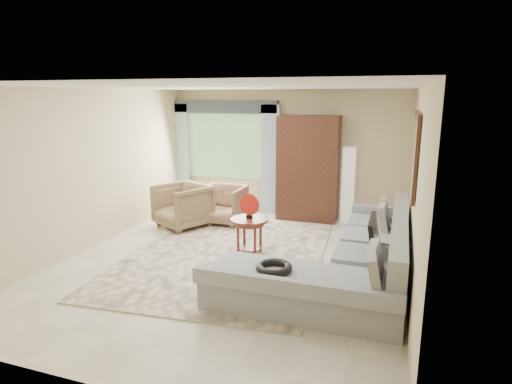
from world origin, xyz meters
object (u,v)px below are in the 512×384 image
at_px(armchair_left, 183,206).
at_px(armoire, 308,168).
at_px(sectional_sofa, 352,265).
at_px(tv_screen, 374,236).
at_px(armchair_right, 223,205).
at_px(floor_lamp, 348,185).
at_px(potted_plant, 190,199).
at_px(coffee_table, 249,236).

relative_size(armchair_left, armoire, 0.44).
height_order(sectional_sofa, tv_screen, tv_screen).
bearing_deg(armchair_right, armoire, 29.26).
distance_m(armchair_right, floor_lamp, 2.51).
bearing_deg(armchair_right, tv_screen, -34.49).
height_order(armchair_right, floor_lamp, floor_lamp).
xyz_separation_m(sectional_sofa, potted_plant, (-3.77, 2.63, -0.02)).
relative_size(potted_plant, floor_lamp, 0.35).
height_order(armchair_left, armchair_right, armchair_left).
height_order(sectional_sofa, armchair_left, sectional_sofa).
xyz_separation_m(armchair_left, armchair_right, (0.63, 0.48, -0.04)).
height_order(tv_screen, armchair_right, tv_screen).
bearing_deg(sectional_sofa, armoire, 113.06).
xyz_separation_m(tv_screen, floor_lamp, (-0.70, 2.98, 0.03)).
xyz_separation_m(armchair_right, floor_lamp, (2.31, 0.90, 0.37)).
distance_m(sectional_sofa, armchair_right, 3.43).
distance_m(armchair_left, potted_plant, 1.14).
relative_size(armchair_left, armchair_right, 1.11).
relative_size(armoire, floor_lamp, 1.40).
distance_m(armchair_left, floor_lamp, 3.27).
relative_size(sectional_sofa, armchair_left, 3.78).
height_order(tv_screen, coffee_table, tv_screen).
xyz_separation_m(armchair_right, potted_plant, (-1.02, 0.58, -0.11)).
height_order(coffee_table, armchair_right, armchair_right).
distance_m(tv_screen, coffee_table, 2.07).
relative_size(sectional_sofa, potted_plant, 6.57).
relative_size(sectional_sofa, coffee_table, 5.79).
bearing_deg(armchair_right, armchair_left, -142.58).
bearing_deg(coffee_table, tv_screen, -17.81).
bearing_deg(armchair_right, coffee_table, -53.38).
bearing_deg(armchair_left, armchair_right, 64.78).
height_order(tv_screen, potted_plant, tv_screen).
height_order(armchair_left, floor_lamp, floor_lamp).
relative_size(sectional_sofa, tv_screen, 4.68).
xyz_separation_m(armchair_left, armoire, (2.15, 1.32, 0.63)).
bearing_deg(tv_screen, coffee_table, 162.19).
distance_m(armchair_right, armoire, 1.86).
relative_size(armchair_left, floor_lamp, 0.61).
bearing_deg(potted_plant, armchair_left, -69.75).
bearing_deg(floor_lamp, coffee_table, -117.54).
height_order(tv_screen, armchair_left, tv_screen).
height_order(armchair_right, potted_plant, armchair_right).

